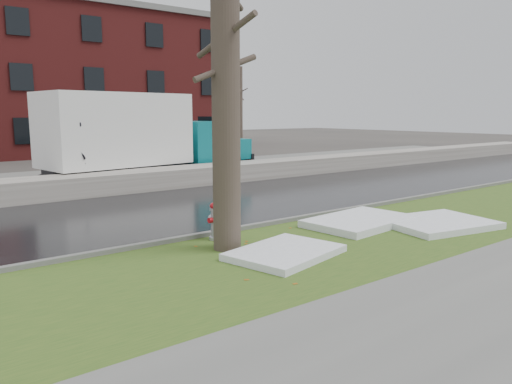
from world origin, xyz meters
TOP-DOWN VIEW (x-y plane):
  - ground at (0.00, 0.00)m, footprint 120.00×120.00m
  - verge at (0.00, -1.25)m, footprint 60.00×4.50m
  - sidewalk at (0.00, -5.00)m, footprint 60.00×3.00m
  - road at (0.00, 4.50)m, footprint 60.00×7.00m
  - parking_lot at (0.00, 13.00)m, footprint 60.00×9.00m
  - curb at (0.00, 1.00)m, footprint 60.00×0.15m
  - snowbank at (0.00, 8.70)m, footprint 60.00×1.60m
  - brick_building at (2.00, 30.00)m, footprint 26.00×12.00m
  - bg_tree_right at (16.00, 24.00)m, footprint 1.40×1.62m
  - fire_hydrant at (-1.70, 0.61)m, footprint 0.44×0.39m
  - tree at (-1.95, -0.20)m, footprint 1.52×1.81m
  - box_truck at (1.28, 10.88)m, footprint 11.17×3.78m
  - worker at (-1.86, 9.30)m, footprint 0.71×0.50m
  - snow_patch_near at (3.50, -1.73)m, footprint 2.95×2.48m
  - snow_patch_far at (-1.34, -1.37)m, footprint 2.50×2.05m
  - snow_patch_side at (2.07, -0.40)m, footprint 2.96×2.06m

SIDE VIEW (x-z plane):
  - ground at x=0.00m, z-range 0.00..0.00m
  - road at x=0.00m, z-range 0.00..0.03m
  - parking_lot at x=0.00m, z-range 0.00..0.03m
  - verge at x=0.00m, z-range 0.00..0.04m
  - sidewalk at x=0.00m, z-range 0.00..0.05m
  - curb at x=0.00m, z-range 0.00..0.14m
  - snow_patch_far at x=-1.34m, z-range 0.04..0.18m
  - snow_patch_near at x=3.50m, z-range 0.04..0.20m
  - snow_patch_side at x=2.07m, z-range 0.04..0.22m
  - snowbank at x=0.00m, z-range 0.00..0.75m
  - fire_hydrant at x=-1.70m, z-range 0.07..0.98m
  - worker at x=-1.86m, z-range 0.75..2.61m
  - box_truck at x=1.28m, z-range 0.11..3.79m
  - bg_tree_right at x=16.00m, z-range 0.08..6.58m
  - tree at x=-1.95m, z-range 0.07..7.37m
  - brick_building at x=2.00m, z-range 0.00..10.00m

